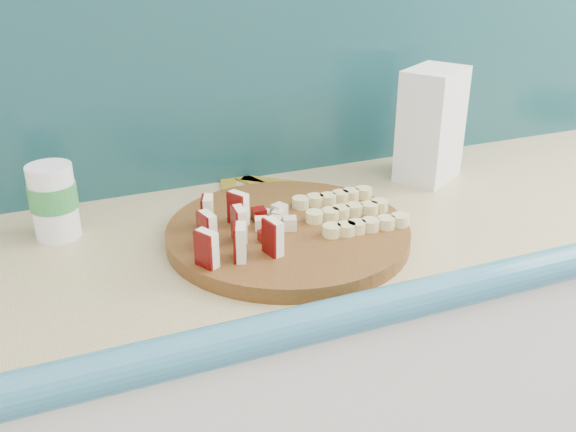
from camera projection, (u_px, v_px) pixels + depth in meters
The scene contains 9 objects.
kitchen_counter at pixel (426, 377), 1.51m from camera, with size 2.20×0.63×0.91m.
backsplash at pixel (382, 53), 1.46m from camera, with size 2.20×0.02×0.50m, color teal.
cutting_board at pixel (288, 233), 1.15m from camera, with size 0.44×0.44×0.03m, color #4D2B10.
apple_wedges at pixel (230, 229), 1.07m from camera, with size 0.13×0.17×0.06m.
apple_chunks at pixel (274, 223), 1.13m from camera, with size 0.07×0.07×0.02m.
banana_slices at pixel (348, 211), 1.18m from camera, with size 0.17×0.17×0.02m.
flour_bag at pixel (431, 125), 1.39m from camera, with size 0.14×0.10×0.24m, color white.
canister at pixel (54, 200), 1.14m from camera, with size 0.08×0.08×0.14m.
banana_peel at pixel (251, 183), 1.40m from camera, with size 0.20×0.17×0.01m.
Camera 1 is at (-0.66, 0.50, 1.43)m, focal length 40.00 mm.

